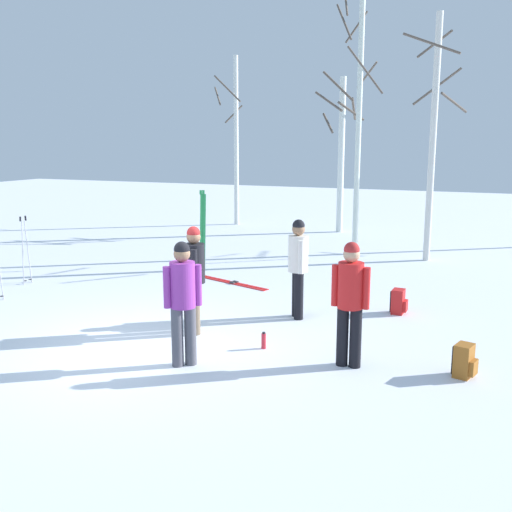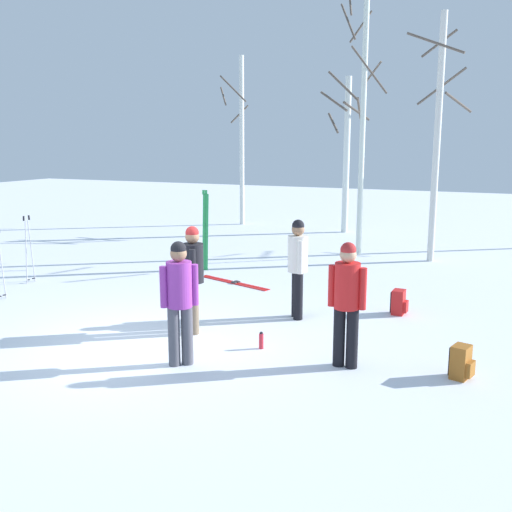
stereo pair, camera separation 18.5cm
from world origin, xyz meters
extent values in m
plane|color=white|center=(0.00, 0.00, 0.00)|extent=(60.00, 60.00, 0.00)
cylinder|color=black|center=(2.86, 0.44, 0.41)|extent=(0.16, 0.16, 0.82)
cylinder|color=black|center=(3.04, 0.44, 0.41)|extent=(0.16, 0.16, 0.82)
cylinder|color=red|center=(2.95, 0.44, 1.13)|extent=(0.34, 0.34, 0.62)
sphere|color=tan|center=(2.95, 0.44, 1.55)|extent=(0.22, 0.22, 0.22)
sphere|color=#B22626|center=(2.95, 0.44, 1.61)|extent=(0.21, 0.21, 0.21)
cylinder|color=red|center=(2.74, 0.44, 1.11)|extent=(0.10, 0.10, 0.56)
cylinder|color=red|center=(3.16, 0.44, 1.11)|extent=(0.10, 0.10, 0.56)
cylinder|color=#4C4C56|center=(0.81, -0.46, 0.41)|extent=(0.16, 0.16, 0.82)
cylinder|color=#4C4C56|center=(0.94, -0.34, 0.41)|extent=(0.16, 0.16, 0.82)
cylinder|color=purple|center=(0.88, -0.40, 1.13)|extent=(0.34, 0.34, 0.62)
sphere|color=#997051|center=(0.88, -0.40, 1.55)|extent=(0.22, 0.22, 0.22)
sphere|color=black|center=(0.88, -0.40, 1.61)|extent=(0.21, 0.21, 0.21)
cylinder|color=purple|center=(0.72, -0.54, 1.11)|extent=(0.10, 0.10, 0.56)
cylinder|color=purple|center=(1.03, -0.26, 1.11)|extent=(0.10, 0.10, 0.56)
cylinder|color=black|center=(1.63, 2.20, 0.41)|extent=(0.16, 0.16, 0.82)
cylinder|color=black|center=(1.53, 2.36, 0.41)|extent=(0.16, 0.16, 0.82)
cylinder|color=silver|center=(1.58, 2.28, 1.13)|extent=(0.34, 0.34, 0.62)
sphere|color=#997051|center=(1.58, 2.28, 1.55)|extent=(0.22, 0.22, 0.22)
sphere|color=black|center=(1.58, 2.28, 1.61)|extent=(0.21, 0.21, 0.21)
cylinder|color=silver|center=(1.69, 2.10, 1.11)|extent=(0.10, 0.10, 0.56)
cylinder|color=silver|center=(1.47, 2.46, 1.11)|extent=(0.10, 0.10, 0.56)
cylinder|color=#72604C|center=(0.30, 0.96, 0.41)|extent=(0.16, 0.16, 0.82)
cylinder|color=#72604C|center=(0.39, 0.80, 0.41)|extent=(0.16, 0.16, 0.82)
cylinder|color=black|center=(0.34, 0.88, 1.13)|extent=(0.34, 0.34, 0.62)
sphere|color=#997051|center=(0.34, 0.88, 1.55)|extent=(0.22, 0.22, 0.22)
sphere|color=#B22626|center=(0.34, 0.88, 1.61)|extent=(0.21, 0.21, 0.21)
cylinder|color=black|center=(0.24, 1.06, 1.11)|extent=(0.10, 0.10, 0.56)
cylinder|color=black|center=(0.44, 0.70, 1.11)|extent=(0.10, 0.10, 0.56)
cube|color=green|center=(-1.68, 5.01, 0.90)|extent=(0.12, 0.06, 1.81)
cube|color=green|center=(-1.68, 5.01, 1.84)|extent=(0.06, 0.04, 0.10)
cube|color=green|center=(-1.74, 4.99, 0.90)|extent=(0.12, 0.06, 1.81)
cube|color=green|center=(-1.74, 4.99, 1.84)|extent=(0.06, 0.04, 0.10)
cube|color=red|center=(-0.55, 4.06, 0.01)|extent=(1.85, 0.69, 0.02)
cube|color=#333338|center=(-0.50, 4.04, 0.03)|extent=(0.13, 0.10, 0.03)
cube|color=red|center=(-0.52, 4.15, 0.01)|extent=(1.85, 0.69, 0.02)
cube|color=#333338|center=(-0.47, 4.14, 0.03)|extent=(0.13, 0.10, 0.03)
cylinder|color=#B2B2BC|center=(-4.58, 2.44, 0.68)|extent=(0.02, 0.10, 1.35)
cylinder|color=black|center=(-4.58, 2.44, 1.40)|extent=(0.04, 0.04, 0.10)
cylinder|color=black|center=(-4.58, 2.44, 0.07)|extent=(0.07, 0.07, 0.01)
cylinder|color=#B2B2BC|center=(-4.58, 2.29, 0.68)|extent=(0.02, 0.10, 1.35)
cylinder|color=black|center=(-4.58, 2.29, 1.40)|extent=(0.04, 0.04, 0.10)
cylinder|color=black|center=(-4.58, 2.29, 0.07)|extent=(0.07, 0.07, 0.01)
cylinder|color=black|center=(-4.05, 1.15, 0.07)|extent=(0.07, 0.07, 0.01)
cube|color=#99591E|center=(4.41, 0.65, 0.22)|extent=(0.26, 0.30, 0.44)
cube|color=#99591E|center=(4.54, 0.62, 0.15)|extent=(0.11, 0.20, 0.20)
cube|color=black|center=(4.28, 0.61, 0.22)|extent=(0.03, 0.04, 0.37)
cube|color=black|center=(4.32, 0.75, 0.22)|extent=(0.03, 0.04, 0.37)
cube|color=red|center=(3.14, 3.21, 0.22)|extent=(0.21, 0.27, 0.44)
cube|color=red|center=(3.27, 3.20, 0.15)|extent=(0.07, 0.20, 0.20)
cube|color=black|center=(3.02, 3.14, 0.22)|extent=(0.03, 0.04, 0.37)
cube|color=black|center=(3.03, 3.28, 0.22)|extent=(0.03, 0.04, 0.37)
cylinder|color=red|center=(1.63, 0.62, 0.11)|extent=(0.07, 0.07, 0.23)
cylinder|color=black|center=(1.63, 0.62, 0.24)|extent=(0.04, 0.04, 0.02)
cylinder|color=silver|center=(-4.27, 12.40, 2.97)|extent=(0.16, 0.16, 5.94)
cylinder|color=brown|center=(-4.81, 12.03, 4.55)|extent=(0.79, 1.13, 0.72)
cylinder|color=brown|center=(-4.35, 11.87, 4.78)|extent=(1.10, 0.22, 0.95)
cylinder|color=brown|center=(-4.47, 12.64, 3.95)|extent=(0.55, 0.47, 0.65)
cylinder|color=silver|center=(-0.32, 12.07, 2.52)|extent=(0.21, 0.21, 5.04)
cylinder|color=brown|center=(0.05, 11.75, 3.93)|extent=(0.72, 0.81, 0.59)
cylinder|color=brown|center=(-0.34, 11.57, 4.69)|extent=(1.05, 0.11, 0.97)
cylinder|color=brown|center=(0.04, 12.11, 4.02)|extent=(0.15, 0.78, 0.68)
cylinder|color=brown|center=(-0.72, 11.80, 3.58)|extent=(0.63, 0.86, 0.68)
cylinder|color=brown|center=(-0.64, 11.55, 4.24)|extent=(1.11, 0.71, 0.69)
cylinder|color=silver|center=(1.10, 8.41, 3.31)|extent=(0.14, 0.14, 6.62)
cylinder|color=brown|center=(0.91, 8.63, 5.88)|extent=(0.50, 0.44, 0.82)
cylinder|color=brown|center=(1.21, 8.68, 4.69)|extent=(0.59, 0.29, 0.64)
cylinder|color=brown|center=(0.71, 8.12, 5.93)|extent=(0.64, 0.83, 1.03)
cylinder|color=brown|center=(1.32, 8.01, 4.73)|extent=(0.87, 0.51, 1.15)
cylinder|color=brown|center=(0.70, 8.26, 6.45)|extent=(0.36, 0.83, 0.88)
cylinder|color=silver|center=(2.99, 8.28, 3.02)|extent=(0.17, 0.17, 6.03)
cylinder|color=brown|center=(2.87, 8.67, 5.35)|extent=(0.82, 0.32, 0.67)
cylinder|color=brown|center=(3.46, 8.04, 3.90)|extent=(0.56, 0.98, 0.45)
cylinder|color=brown|center=(2.95, 8.84, 4.35)|extent=(1.16, 0.14, 0.91)
cylinder|color=brown|center=(2.92, 7.62, 5.21)|extent=(1.35, 0.21, 0.59)
camera|label=1|loc=(4.75, -7.02, 3.02)|focal=41.25mm
camera|label=2|loc=(4.92, -6.95, 3.02)|focal=41.25mm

